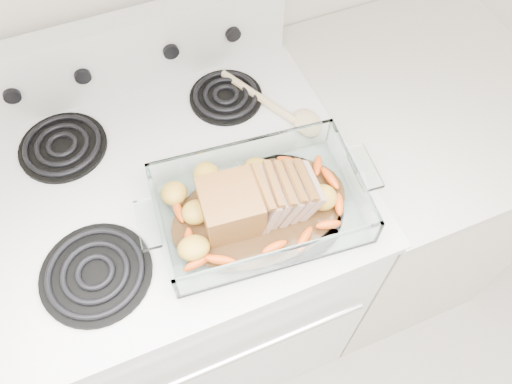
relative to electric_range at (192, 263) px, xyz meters
name	(u,v)px	position (x,y,z in m)	size (l,w,h in m)	color
electric_range	(192,263)	(0.00, 0.00, 0.00)	(0.78, 0.70, 1.12)	white
counter_right	(391,192)	(0.66, 0.00, -0.02)	(0.58, 0.68, 0.93)	beige
baking_dish	(260,207)	(0.14, -0.16, 0.48)	(0.39, 0.26, 0.08)	white
pork_roast	(249,203)	(0.12, -0.16, 0.51)	(0.23, 0.11, 0.09)	brown
roast_vegetables	(251,192)	(0.14, -0.12, 0.49)	(0.36, 0.19, 0.04)	#DD571E
wooden_spoon	(285,111)	(0.30, 0.06, 0.46)	(0.16, 0.26, 0.02)	#D2B679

